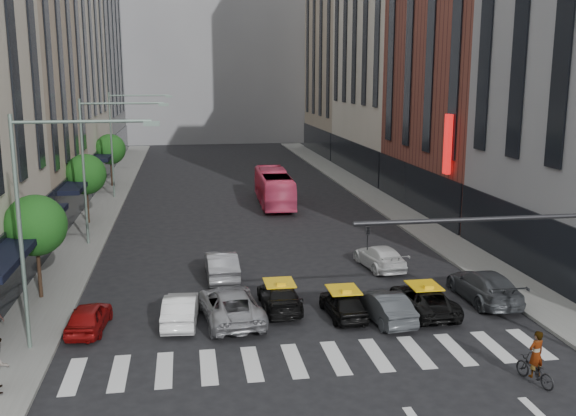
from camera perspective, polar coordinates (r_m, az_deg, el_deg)
name	(u,v)px	position (r m, az deg, el deg)	size (l,w,h in m)	color
ground	(329,377)	(23.62, 3.66, -14.75)	(160.00, 160.00, 0.00)	black
sidewalk_left	(100,212)	(52.10, -16.37, -0.34)	(3.00, 96.00, 0.15)	slate
sidewalk_right	(384,203)	(54.18, 8.52, 0.46)	(3.00, 96.00, 0.15)	slate
building_left_b	(5,54)	(50.13, -23.84, 12.43)	(8.00, 16.00, 24.00)	tan
building_left_d	(82,39)	(86.58, -17.82, 14.12)	(8.00, 18.00, 30.00)	gray
building_right_b	(470,42)	(52.42, 15.90, 13.98)	(8.00, 18.00, 26.00)	brown
building_right_d	(347,49)	(88.41, 5.26, 13.91)	(8.00, 18.00, 28.00)	tan
building_far	(212,27)	(105.98, -6.81, 15.66)	(30.00, 10.00, 36.00)	gray
tree_near	(36,226)	(32.13, -21.53, -1.46)	(2.88, 2.88, 4.95)	black
tree_mid	(86,174)	(47.62, -17.55, 2.87)	(2.88, 2.88, 4.95)	black
tree_far	(110,149)	(63.36, -15.52, 5.05)	(2.88, 2.88, 4.95)	black
streetlamp_near	(44,201)	(25.57, -20.84, 0.55)	(5.38, 0.25, 9.00)	gray
streetlamp_mid	(99,152)	(41.20, -16.48, 4.79)	(5.38, 0.25, 9.00)	gray
streetlamp_far	(122,130)	(57.03, -14.52, 6.69)	(5.38, 0.25, 9.00)	gray
traffic_signal	(554,254)	(24.02, 22.60, -3.78)	(10.10, 0.20, 6.00)	black
liberty_sign	(448,144)	(44.41, 14.02, 5.52)	(0.30, 0.70, 4.00)	red
car_red	(89,317)	(28.43, -17.29, -9.24)	(1.44, 3.57, 1.22)	maroon
car_white_front	(181,309)	(28.32, -9.51, -8.85)	(1.38, 3.96, 1.30)	white
car_silver	(230,305)	(28.33, -5.16, -8.58)	(2.38, 5.17, 1.44)	#97979C
taxi_left	(279,296)	(29.55, -0.77, -7.85)	(1.75, 4.31, 1.25)	black
taxi_center	(343,304)	(28.77, 4.93, -8.46)	(1.47, 3.65, 1.24)	black
car_grey_mid	(385,306)	(28.56, 8.58, -8.63)	(1.38, 3.97, 1.31)	#3B3F42
taxi_right	(423,299)	(29.78, 11.95, -7.95)	(2.08, 4.52, 1.26)	black
car_grey_curb	(484,286)	(31.98, 17.02, -6.64)	(2.06, 5.06, 1.47)	#414549
car_row2_left	(221,265)	(34.01, -5.95, -5.05)	(1.58, 4.54, 1.49)	#98999E
car_row2_right	(380,257)	(36.03, 8.16, -4.33)	(1.79, 4.40, 1.28)	white
bus	(274,188)	(52.98, -1.26, 1.82)	(2.41, 10.29, 2.87)	#F64874
motorcycle	(535,371)	(24.50, 21.07, -13.35)	(0.61, 1.76, 0.93)	black
rider	(538,336)	(24.00, 21.30, -10.52)	(0.61, 0.40, 1.68)	gray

